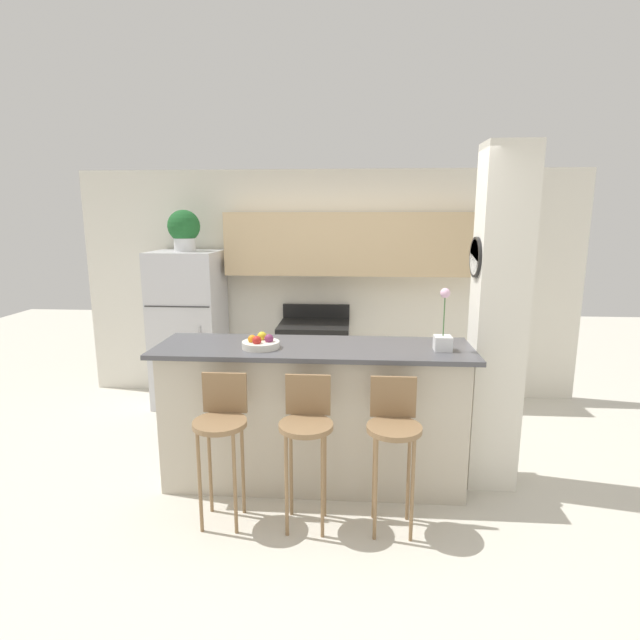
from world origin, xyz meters
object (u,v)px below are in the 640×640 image
Objects in this scene: refrigerator at (189,328)px; bar_stool_mid at (306,428)px; orchid_vase at (443,335)px; bar_stool_left at (221,426)px; potted_plant_on_fridge at (184,229)px; bar_stool_right at (394,431)px; fruit_bowl at (261,343)px; stove_range at (314,363)px.

refrigerator is 2.65m from bar_stool_mid.
refrigerator is at bearing 145.42° from orchid_vase.
refrigerator is 1.66× the size of bar_stool_mid.
bar_stool_left is 2.35× the size of potted_plant_on_fridge.
bar_stool_right is 2.23× the size of orchid_vase.
orchid_vase is at bearing -34.59° from potted_plant_on_fridge.
potted_plant_on_fridge is (-0.94, 2.18, 1.24)m from bar_stool_left.
fruit_bowl is at bearing 128.95° from bar_stool_mid.
refrigerator is 1.57× the size of stove_range.
bar_stool_mid is 1.00× the size of bar_stool_right.
potted_plant_on_fridge is at bearing 145.41° from orchid_vase.
orchid_vase is (0.37, 0.50, 0.53)m from bar_stool_right.
orchid_vase reaches higher than fruit_bowl.
bar_stool_left is 1.13m from bar_stool_right.
stove_range is at bearing 1.35° from potted_plant_on_fridge.
refrigerator is 3.71× the size of orchid_vase.
fruit_bowl is at bearing -178.98° from orchid_vase.
bar_stool_right is at bearing -72.47° from stove_range.
bar_stool_right is at bearing 0.00° from bar_stool_mid.
fruit_bowl is (-0.95, 0.47, 0.45)m from bar_stool_right.
orchid_vase is (2.44, -1.69, 0.37)m from refrigerator.
refrigerator reaches higher than bar_stool_right.
potted_plant_on_fridge reaches higher than orchid_vase.
stove_range is 2.27m from bar_stool_left.
refrigerator is at bearing 124.59° from bar_stool_mid.
fruit_bowl reaches higher than bar_stool_mid.
stove_range reaches higher than bar_stool_right.
stove_range is 2.16m from orchid_vase.
bar_stool_right is 3.67× the size of fruit_bowl.
bar_stool_right is (2.07, -2.18, -0.16)m from refrigerator.
bar_stool_mid is at bearing -51.05° from fruit_bowl.
orchid_vase reaches higher than bar_stool_left.
potted_plant_on_fridge reaches higher than bar_stool_right.
stove_range is 2.33m from bar_stool_right.
refrigerator reaches higher than stove_range.
orchid_vase is at bearing -34.58° from refrigerator.
orchid_vase is 1.65× the size of fruit_bowl.
bar_stool_right is 3.25m from potted_plant_on_fridge.
bar_stool_left is 2.23× the size of orchid_vase.
stove_range is 2.35× the size of orchid_vase.
refrigerator is 1.08m from potted_plant_on_fridge.
orchid_vase is 1.32m from fruit_bowl.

